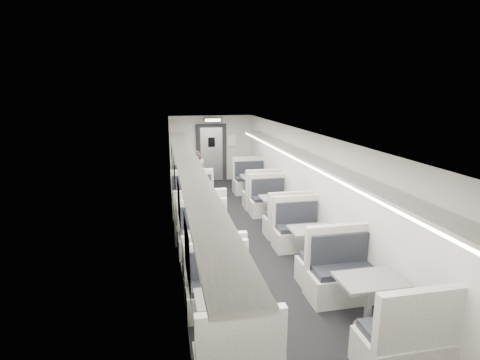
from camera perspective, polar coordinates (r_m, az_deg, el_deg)
name	(u,v)px	position (r m, az deg, el deg)	size (l,w,h in m)	color
room	(247,191)	(8.03, 1.09, -1.63)	(3.24, 12.24, 2.64)	black
booth_left_a	(190,191)	(11.24, -7.61, -1.66)	(1.03, 2.09, 1.12)	white
booth_left_b	(196,211)	(9.26, -6.67, -4.71)	(1.14, 2.31, 1.23)	white
booth_left_c	(208,253)	(7.08, -4.90, -10.95)	(1.03, 2.09, 1.12)	white
booth_left_d	(227,319)	(5.29, -2.01, -20.39)	(0.99, 2.00, 1.07)	white
booth_right_a	(256,187)	(11.48, 2.41, -1.13)	(1.07, 2.17, 1.16)	white
booth_right_b	(277,210)	(9.44, 5.67, -4.61)	(1.02, 2.06, 1.10)	white
booth_right_c	(312,246)	(7.46, 10.86, -9.83)	(1.03, 2.09, 1.12)	white
booth_right_d	(368,303)	(5.81, 18.99, -17.33)	(1.10, 2.22, 1.19)	white
passenger	(196,181)	(10.44, -6.67, -0.12)	(0.62, 0.40, 1.69)	black
window_a	(172,158)	(11.13, -10.33, 3.26)	(0.02, 1.18, 0.84)	black
window_b	(175,175)	(8.98, -9.93, 0.79)	(0.02, 1.18, 0.84)	black
window_c	(179,201)	(6.85, -9.28, -3.22)	(0.02, 1.18, 0.84)	black
window_d	(187,252)	(4.78, -8.05, -10.76)	(0.02, 1.18, 0.84)	black
luggage_rack_left	(189,163)	(7.40, -7.82, 2.62)	(0.46, 10.40, 0.09)	white
luggage_rack_right	(308,158)	(7.96, 10.38, 3.30)	(0.46, 10.40, 0.09)	white
vestibule_door	(211,153)	(13.79, -4.37, 4.11)	(1.10, 0.13, 2.10)	black
exit_sign	(213,120)	(13.15, -4.19, 9.10)	(0.62, 0.12, 0.16)	black
wall_notice	(232,140)	(13.82, -1.29, 6.10)	(0.32, 0.02, 0.40)	white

